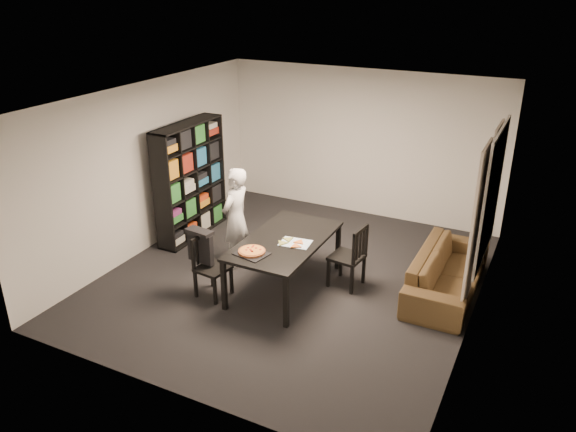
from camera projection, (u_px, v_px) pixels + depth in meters
The scene contains 16 objects.
room at pixel (293, 193), 7.61m from camera, with size 5.01×5.51×2.61m.
window_pane at pixel (492, 195), 7.00m from camera, with size 0.02×1.40×1.60m, color black.
window_frame at pixel (492, 195), 7.01m from camera, with size 0.03×1.52×1.72m, color white.
curtain_left at pixel (474, 235), 6.75m from camera, with size 0.03×0.70×2.25m, color beige.
curtain_right at pixel (488, 206), 7.60m from camera, with size 0.03×0.70×2.25m, color beige.
bookshelf at pixel (190, 180), 9.13m from camera, with size 0.35×1.50×1.90m, color black.
dining_table at pixel (285, 244), 7.59m from camera, with size 1.00×1.79×0.75m.
chair_left at pixel (208, 262), 7.52m from camera, with size 0.45×0.45×0.86m.
chair_right at pixel (353, 253), 7.68m from camera, with size 0.47×0.47×0.92m.
draped_jacket at pixel (200, 245), 7.50m from camera, with size 0.41×0.21×0.48m.
person at pixel (236, 218), 8.17m from camera, with size 0.56×0.37×1.53m, color silver.
baking_tray at pixel (252, 254), 7.16m from camera, with size 0.40×0.32×0.01m, color black.
pepperoni_pizza at pixel (252, 251), 7.18m from camera, with size 0.35×0.35×0.03m.
kitchen_towel at pixel (295, 243), 7.45m from camera, with size 0.40×0.30×0.01m, color white.
pizza_slices at pixel (291, 242), 7.44m from camera, with size 0.37×0.31×0.01m, color #C9803E, non-canonical shape.
sofa at pixel (447, 272), 7.66m from camera, with size 2.03×0.79×0.59m, color #46341C.
Camera 1 is at (3.12, -6.39, 4.03)m, focal length 35.00 mm.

